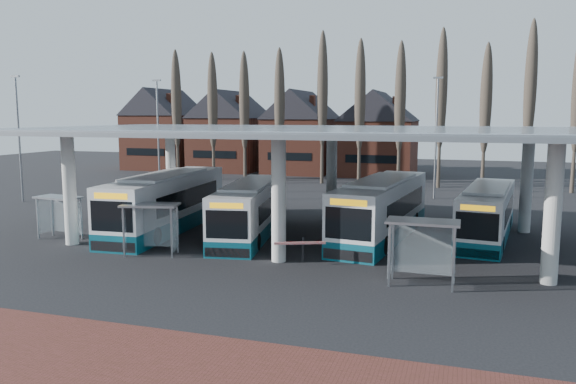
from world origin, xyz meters
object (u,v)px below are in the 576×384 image
(bus_0, at_px, (167,203))
(bus_3, at_px, (487,214))
(bus_2, at_px, (382,210))
(shelter_0, at_px, (61,208))
(shelter_2, at_px, (423,237))
(bus_1, at_px, (251,210))
(shelter_1, at_px, (151,217))

(bus_0, xyz_separation_m, bus_3, (18.78, 3.47, -0.23))
(bus_2, height_order, shelter_0, bus_2)
(shelter_2, bearing_deg, bus_3, 74.42)
(bus_2, height_order, bus_3, bus_2)
(bus_0, bearing_deg, bus_1, -3.86)
(shelter_2, bearing_deg, bus_1, 146.39)
(bus_0, height_order, shelter_0, bus_0)
(bus_0, xyz_separation_m, bus_2, (12.98, 1.77, -0.03))
(bus_1, relative_size, shelter_1, 3.76)
(shelter_1, bearing_deg, bus_1, 48.28)
(bus_0, xyz_separation_m, shelter_2, (15.92, -6.85, 0.35))
(bus_3, relative_size, shelter_2, 3.74)
(bus_3, relative_size, shelter_1, 3.61)
(bus_1, relative_size, shelter_2, 3.90)
(bus_1, relative_size, shelter_0, 4.13)
(bus_0, xyz_separation_m, bus_1, (5.52, 0.03, -0.17))
(shelter_0, bearing_deg, bus_1, 30.02)
(bus_2, bearing_deg, shelter_1, -137.82)
(bus_1, distance_m, bus_2, 7.66)
(bus_2, xyz_separation_m, shelter_2, (2.94, -8.63, 0.38))
(bus_2, relative_size, shelter_0, 4.51)
(bus_1, height_order, bus_3, bus_1)
(shelter_0, bearing_deg, shelter_1, -5.98)
(shelter_1, xyz_separation_m, shelter_2, (13.49, -1.07, 0.10))
(bus_3, xyz_separation_m, shelter_1, (-16.36, -9.26, 0.48))
(bus_1, relative_size, bus_3, 1.04)
(bus_1, bearing_deg, bus_2, 3.50)
(shelter_0, bearing_deg, bus_2, 26.08)
(bus_0, distance_m, bus_1, 5.53)
(shelter_0, bearing_deg, shelter_2, -0.21)
(bus_3, bearing_deg, shelter_2, -98.68)
(bus_1, bearing_deg, bus_0, 170.69)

